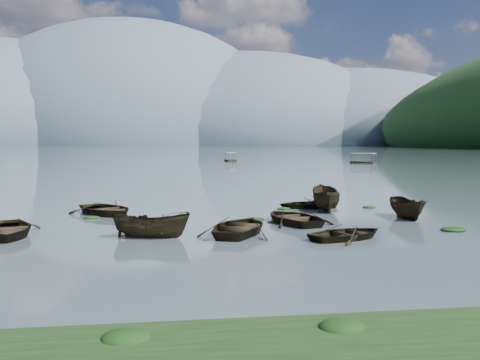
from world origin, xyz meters
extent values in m
plane|color=#49575B|center=(0.00, 0.00, 0.00)|extent=(2400.00, 2400.00, 0.00)
ellipsoid|color=#475666|center=(-260.00, 900.00, 0.00)|extent=(520.00, 520.00, 280.00)
ellipsoid|color=#475666|center=(-60.00, 900.00, 0.00)|extent=(520.00, 520.00, 340.00)
ellipsoid|color=#475666|center=(140.00, 900.00, 0.00)|extent=(520.00, 520.00, 260.00)
ellipsoid|color=#475666|center=(320.00, 900.00, 0.00)|extent=(520.00, 520.00, 220.00)
imported|color=black|center=(-12.81, 3.21, 0.00)|extent=(5.00, 5.96, 1.06)
imported|color=black|center=(-1.34, 2.42, 0.00)|extent=(5.24, 6.01, 1.04)
imported|color=black|center=(-5.73, 1.74, 0.00)|extent=(4.00, 2.27, 1.46)
imported|color=black|center=(2.11, 5.48, 0.00)|extent=(4.60, 5.58, 1.01)
imported|color=black|center=(3.51, 0.23, 0.00)|extent=(4.92, 4.32, 0.85)
imported|color=black|center=(9.37, 6.27, 0.00)|extent=(1.72, 4.00, 1.51)
imported|color=black|center=(-8.78, 10.57, 0.00)|extent=(5.78, 6.21, 1.05)
imported|color=black|center=(4.80, 12.29, 0.00)|extent=(4.55, 3.53, 0.86)
imported|color=black|center=(5.60, 10.66, 0.00)|extent=(2.62, 4.91, 1.80)
ellipsoid|color=black|center=(-2.22, 1.77, 0.00)|extent=(1.13, 0.92, 0.25)
ellipsoid|color=black|center=(0.15, 6.80, 0.00)|extent=(1.07, 0.86, 0.24)
ellipsoid|color=black|center=(3.47, -0.02, 0.00)|extent=(1.20, 0.96, 0.26)
ellipsoid|color=black|center=(2.95, 11.55, 0.00)|extent=(0.92, 0.77, 0.20)
ellipsoid|color=black|center=(9.64, 1.56, 0.00)|extent=(1.32, 1.05, 0.27)
ellipsoid|color=black|center=(-9.44, 8.91, 0.00)|extent=(0.99, 0.80, 0.21)
ellipsoid|color=black|center=(1.08, 5.65, 0.00)|extent=(0.84, 0.70, 0.17)
ellipsoid|color=black|center=(9.05, 11.51, 0.00)|extent=(0.96, 0.76, 0.21)
camera|label=1|loc=(-5.11, -23.87, 4.55)|focal=40.00mm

